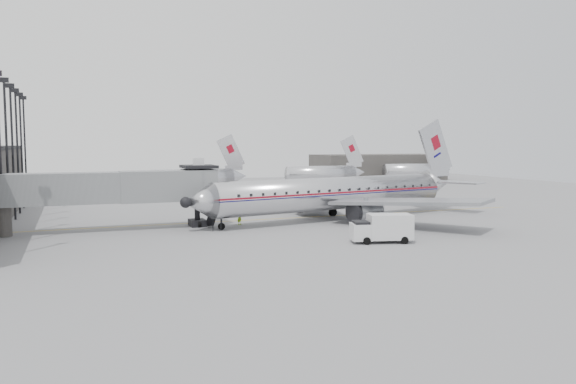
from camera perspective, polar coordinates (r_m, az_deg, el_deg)
name	(u,v)px	position (r m, az deg, el deg)	size (l,w,h in m)	color
ground	(293,226)	(58.58, 0.50, -3.49)	(160.00, 160.00, 0.00)	slate
hangar	(378,167)	(131.90, 9.16, 2.48)	(30.00, 12.00, 6.00)	#3B3836
apron_line	(298,218)	(65.20, 1.02, -2.62)	(0.15, 60.00, 0.01)	gold
jet_bridge	(123,188)	(57.92, -16.40, 0.37)	(21.00, 6.20, 7.10)	slate
floodlight_masts	(10,146)	(67.18, -26.43, 4.24)	(0.90, 42.25, 15.25)	black
distant_aircraft_near	(194,177)	(98.03, -9.54, 1.47)	(16.39, 3.20, 10.26)	silver
distant_aircraft_mid	(322,173)	(109.92, 3.44, 1.91)	(16.39, 3.20, 10.26)	silver
distant_aircraft_far	(415,170)	(125.13, 12.73, 2.17)	(16.39, 3.20, 10.26)	silver
airliner	(338,193)	(63.80, 5.09, -0.13)	(36.84, 33.81, 11.77)	silver
service_van	(382,228)	(49.53, 9.54, -3.60)	(5.61, 3.31, 2.48)	silver
baggage_cart_navy	(390,226)	(52.82, 10.34, -3.45)	(2.58, 2.14, 1.80)	black
baggage_cart_white	(377,219)	(58.92, 8.98, -2.69)	(2.23, 1.87, 1.55)	silver
ramp_worker	(240,217)	(59.72, -4.94, -2.54)	(0.61, 0.40, 1.66)	#A5E01A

